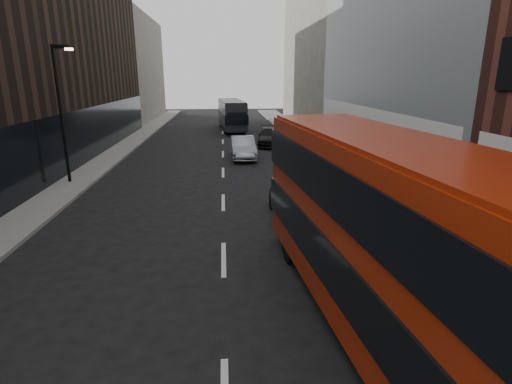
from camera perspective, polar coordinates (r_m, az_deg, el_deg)
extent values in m
cube|color=slate|center=(30.18, 9.70, 5.35)|extent=(3.00, 80.00, 0.15)
cube|color=slate|center=(30.35, -20.08, 4.66)|extent=(2.00, 80.00, 0.15)
cube|color=silver|center=(26.59, 15.47, 7.55)|extent=(0.35, 21.00, 3.80)
cube|color=#656159|center=(49.18, 9.35, 19.92)|extent=(5.00, 24.00, 18.00)
cube|color=black|center=(35.68, -24.74, 16.99)|extent=(5.00, 24.00, 14.00)
cube|color=#656159|center=(56.92, -17.10, 16.39)|extent=(5.00, 20.00, 13.00)
cylinder|color=black|center=(23.37, -26.06, 9.72)|extent=(0.16, 0.16, 7.00)
cube|color=black|center=(23.19, -26.18, 18.14)|extent=(0.90, 0.15, 0.18)
cube|color=#FFF2CC|center=(23.05, -25.17, 17.98)|extent=(0.35, 0.22, 0.12)
cube|color=#9A2109|center=(9.31, 17.24, -5.11)|extent=(3.46, 11.01, 3.94)
cube|color=black|center=(9.55, 16.91, -8.69)|extent=(3.58, 11.07, 1.08)
cube|color=black|center=(9.00, 17.78, 1.04)|extent=(3.58, 11.07, 1.08)
cube|color=black|center=(14.26, 7.26, 0.77)|extent=(2.09, 0.27, 1.38)
cube|color=#9A2109|center=(8.81, 18.32, 7.11)|extent=(3.32, 10.57, 0.12)
cylinder|color=black|center=(12.64, 4.95, -7.85)|extent=(0.39, 1.01, 0.98)
cylinder|color=black|center=(13.33, 14.04, -6.99)|extent=(0.39, 1.01, 0.98)
cube|color=black|center=(44.13, -3.49, 11.07)|extent=(2.94, 9.83, 2.73)
cube|color=black|center=(44.14, -3.49, 10.84)|extent=(3.06, 9.89, 0.97)
cube|color=black|center=(39.30, -2.77, 10.39)|extent=(1.87, 0.22, 1.23)
cube|color=black|center=(48.96, -4.07, 11.51)|extent=(1.87, 0.22, 1.23)
cube|color=black|center=(44.02, -3.52, 12.88)|extent=(2.82, 9.43, 0.12)
cylinder|color=black|center=(47.25, -5.01, 9.82)|extent=(0.33, 0.90, 0.88)
cylinder|color=black|center=(47.42, -2.68, 9.89)|extent=(0.33, 0.90, 0.88)
cylinder|color=black|center=(41.11, -4.36, 8.89)|extent=(0.33, 0.90, 0.88)
cylinder|color=black|center=(41.31, -1.70, 8.96)|extent=(0.33, 0.90, 0.88)
imported|color=black|center=(16.72, 4.88, -1.34)|extent=(1.58, 3.63, 1.22)
imported|color=#95989D|center=(28.53, -1.88, 6.37)|extent=(1.73, 4.70, 1.54)
imported|color=black|center=(34.03, 2.03, 7.91)|extent=(2.60, 5.25, 1.47)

